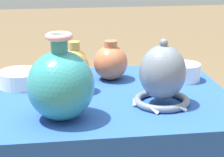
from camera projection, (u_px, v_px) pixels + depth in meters
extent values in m
cube|color=#38383D|center=(87.00, 102.00, 1.41)|extent=(0.90, 0.62, 0.03)
cube|color=#234C9E|center=(87.00, 96.00, 1.41)|extent=(0.92, 0.64, 0.01)
ellipsoid|color=teal|center=(61.00, 86.00, 1.20)|extent=(0.19, 0.19, 0.19)
cylinder|color=teal|center=(59.00, 45.00, 1.16)|extent=(0.05, 0.05, 0.05)
torus|color=#D19399|center=(59.00, 36.00, 1.15)|extent=(0.07, 0.07, 0.02)
torus|color=slate|center=(162.00, 101.00, 1.33)|extent=(0.17, 0.17, 0.02)
ellipsoid|color=slate|center=(163.00, 72.00, 1.30)|extent=(0.14, 0.14, 0.17)
sphere|color=slate|center=(164.00, 43.00, 1.28)|extent=(0.03, 0.03, 0.03)
cone|color=white|center=(189.00, 99.00, 1.34)|extent=(0.01, 0.03, 0.03)
cone|color=white|center=(169.00, 92.00, 1.41)|extent=(0.03, 0.03, 0.03)
cone|color=white|center=(143.00, 93.00, 1.39)|extent=(0.03, 0.03, 0.03)
cone|color=white|center=(134.00, 102.00, 1.32)|extent=(0.01, 0.03, 0.03)
cone|color=white|center=(154.00, 110.00, 1.25)|extent=(0.03, 0.03, 0.03)
cone|color=white|center=(182.00, 109.00, 1.27)|extent=(0.03, 0.03, 0.03)
cube|color=#232328|center=(64.00, 69.00, 1.57)|extent=(0.13, 0.12, 0.07)
cube|color=teal|center=(62.00, 73.00, 1.52)|extent=(0.10, 0.03, 0.06)
cylinder|color=white|center=(185.00, 72.00, 1.55)|extent=(0.11, 0.11, 0.06)
ellipsoid|color=#BC6642|center=(111.00, 63.00, 1.55)|extent=(0.12, 0.12, 0.12)
cylinder|color=#BC6642|center=(111.00, 44.00, 1.53)|extent=(0.05, 0.05, 0.02)
ellipsoid|color=gold|center=(75.00, 70.00, 1.42)|extent=(0.10, 0.10, 0.15)
cylinder|color=gold|center=(74.00, 46.00, 1.40)|extent=(0.04, 0.04, 0.03)
cylinder|color=white|center=(20.00, 79.00, 1.49)|extent=(0.15, 0.15, 0.05)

